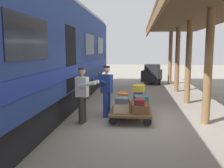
{
  "coord_description": "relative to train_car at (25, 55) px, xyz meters",
  "views": [
    {
      "loc": [
        0.18,
        7.36,
        2.22
      ],
      "look_at": [
        1.01,
        -0.16,
        1.15
      ],
      "focal_mm": 38.67,
      "sensor_mm": 36.0,
      "label": 1
    }
  ],
  "objects": [
    {
      "name": "ground_plane",
      "position": [
        -3.76,
        -0.0,
        -2.06
      ],
      "size": [
        60.0,
        60.0,
        0.0
      ],
      "primitive_type": "plane",
      "color": "gray"
    },
    {
      "name": "platform_canopy",
      "position": [
        -5.57,
        -0.0,
        1.19
      ],
      "size": [
        3.2,
        18.08,
        3.56
      ],
      "color": "brown",
      "rests_on": "ground_plane"
    },
    {
      "name": "train_car",
      "position": [
        0.0,
        0.0,
        0.0
      ],
      "size": [
        3.02,
        16.49,
        4.0
      ],
      "color": "navy",
      "rests_on": "ground_plane"
    },
    {
      "name": "luggage_cart",
      "position": [
        -3.36,
        -0.46,
        -1.77
      ],
      "size": [
        1.28,
        2.17,
        0.33
      ],
      "color": "brown",
      "rests_on": "ground_plane"
    },
    {
      "name": "suitcase_red_plastic",
      "position": [
        -3.64,
        -0.46,
        -1.62
      ],
      "size": [
        0.52,
        0.55,
        0.22
      ],
      "primitive_type": "cube",
      "rotation": [
        0.0,
        0.0,
        -0.05
      ],
      "color": "#AD231E",
      "rests_on": "luggage_cart"
    },
    {
      "name": "suitcase_gray_aluminum",
      "position": [
        -3.64,
        -1.06,
        -1.61
      ],
      "size": [
        0.54,
        0.61,
        0.23
      ],
      "primitive_type": "cube",
      "rotation": [
        0.0,
        0.0,
        -0.09
      ],
      "color": "#9EA0A5",
      "rests_on": "luggage_cart"
    },
    {
      "name": "suitcase_tan_vintage",
      "position": [
        -3.07,
        -1.06,
        -1.61
      ],
      "size": [
        0.39,
        0.6,
        0.23
      ],
      "primitive_type": "cube",
      "rotation": [
        0.0,
        0.0,
        0.02
      ],
      "color": "tan",
      "rests_on": "luggage_cart"
    },
    {
      "name": "suitcase_cream_canvas",
      "position": [
        -3.07,
        0.14,
        -1.58
      ],
      "size": [
        0.49,
        0.48,
        0.29
      ],
      "primitive_type": "cube",
      "rotation": [
        0.0,
        0.0,
        0.08
      ],
      "color": "beige",
      "rests_on": "luggage_cart"
    },
    {
      "name": "suitcase_navy_fabric",
      "position": [
        -3.07,
        -0.46,
        -1.63
      ],
      "size": [
        0.43,
        0.57,
        0.2
      ],
      "primitive_type": "cube",
      "rotation": [
        0.0,
        0.0,
        0.0
      ],
      "color": "navy",
      "rests_on": "luggage_cart"
    },
    {
      "name": "suitcase_brown_leather",
      "position": [
        -3.64,
        0.14,
        -1.6
      ],
      "size": [
        0.53,
        0.67,
        0.26
      ],
      "primitive_type": "cube",
      "rotation": [
        0.0,
        0.0,
        0.08
      ],
      "color": "brown",
      "rests_on": "luggage_cart"
    },
    {
      "name": "suitcase_burgundy_valise",
      "position": [
        -3.6,
        -1.06,
        -1.39
      ],
      "size": [
        0.32,
        0.51,
        0.23
      ],
      "primitive_type": "cube",
      "rotation": [
        0.0,
        0.0,
        -0.01
      ],
      "color": "maroon",
      "rests_on": "suitcase_gray_aluminum"
    },
    {
      "name": "suitcase_slate_roller",
      "position": [
        -3.09,
        0.16,
        -1.35
      ],
      "size": [
        0.41,
        0.46,
        0.17
      ],
      "primitive_type": "cube",
      "rotation": [
        0.0,
        0.0,
        0.02
      ],
      "color": "#4C515B",
      "rests_on": "suitcase_cream_canvas"
    },
    {
      "name": "suitcase_orange_carryall",
      "position": [
        -3.06,
        -1.03,
        -1.42
      ],
      "size": [
        0.38,
        0.53,
        0.16
      ],
      "primitive_type": "cube",
      "rotation": [
        0.0,
        0.0,
        0.03
      ],
      "color": "#CC6B23",
      "rests_on": "suitcase_tan_vintage"
    },
    {
      "name": "suitcase_yellow_case",
      "position": [
        -3.61,
        -1.04,
        -1.16
      ],
      "size": [
        0.44,
        0.48,
        0.22
      ],
      "primitive_type": "cube",
      "rotation": [
        0.0,
        0.0,
        -0.16
      ],
      "color": "gold",
      "rests_on": "suitcase_burgundy_valise"
    },
    {
      "name": "suitcase_teal_softside",
      "position": [
        -3.68,
        -0.5,
        -1.42
      ],
      "size": [
        0.5,
        0.56,
        0.17
      ],
      "primitive_type": "cube",
      "rotation": [
        0.0,
        0.0,
        0.17
      ],
      "color": "#1E666B",
      "rests_on": "suitcase_red_plastic"
    },
    {
      "name": "suitcase_maroon_trunk",
      "position": [
        -3.64,
        0.18,
        -1.38
      ],
      "size": [
        0.34,
        0.5,
        0.17
      ],
      "primitive_type": "cube",
      "rotation": [
        0.0,
        0.0,
        -0.07
      ],
      "color": "maroon",
      "rests_on": "suitcase_brown_leather"
    },
    {
      "name": "porter_in_overalls",
      "position": [
        -2.53,
        -0.45,
        -1.14
      ],
      "size": [
        0.73,
        0.57,
        1.7
      ],
      "color": "navy",
      "rests_on": "ground_plane"
    },
    {
      "name": "porter_by_door",
      "position": [
        -1.92,
        0.34,
        -1.14
      ],
      "size": [
        0.71,
        0.5,
        1.7
      ],
      "color": "#332D28",
      "rests_on": "ground_plane"
    },
    {
      "name": "baggage_tug",
      "position": [
        -4.48,
        -8.64,
        -1.43
      ],
      "size": [
        1.48,
        1.91,
        1.3
      ],
      "color": "black",
      "rests_on": "ground_plane"
    }
  ]
}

